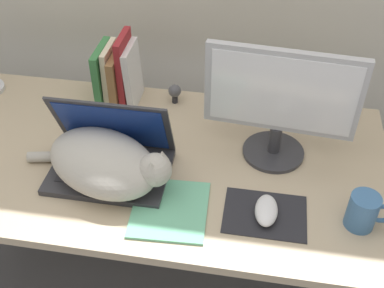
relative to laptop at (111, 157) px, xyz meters
The scene contains 10 objects.
desk 0.15m from the laptop, 43.09° to the left, with size 1.47×0.72×0.73m.
laptop is the anchor object (origin of this frame).
cat 0.06m from the laptop, 84.30° to the right, with size 0.45×0.34×0.15m.
external_monitor 0.51m from the laptop, 17.63° to the left, with size 0.43×0.19×0.35m.
mousepad 0.46m from the laptop, 12.82° to the right, with size 0.22×0.16×0.00m.
computer_mouse 0.47m from the laptop, 13.25° to the right, with size 0.06×0.11×0.04m.
book_row 0.36m from the laptop, 101.96° to the left, with size 0.13×0.16×0.25m.
notepad 0.24m from the laptop, 33.26° to the right, with size 0.21×0.23×0.01m.
webcam 0.38m from the laptop, 71.97° to the left, with size 0.04×0.04×0.07m.
mug 0.70m from the laptop, ahead, with size 0.12×0.08×0.10m.
Camera 1 is at (0.32, -0.68, 1.70)m, focal length 45.00 mm.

